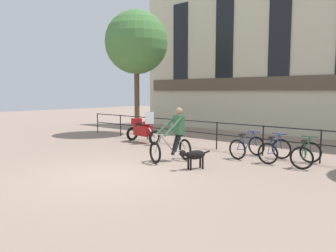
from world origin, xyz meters
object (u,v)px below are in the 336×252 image
(parked_motorcycle, at_px, (143,130))
(parked_bicycle_near_lamp, at_px, (247,147))
(cyclist_with_bike, at_px, (174,137))
(parked_bicycle_mid_left, at_px, (275,150))
(parked_bicycle_mid_right, at_px, (306,154))
(dog, at_px, (193,155))

(parked_motorcycle, height_order, parked_bicycle_near_lamp, parked_motorcycle)
(cyclist_with_bike, height_order, parked_motorcycle, cyclist_with_bike)
(parked_bicycle_near_lamp, bearing_deg, parked_motorcycle, 8.94)
(parked_bicycle_mid_left, bearing_deg, parked_bicycle_mid_right, 179.40)
(dog, xyz_separation_m, parked_motorcycle, (-4.58, 2.45, 0.16))
(parked_motorcycle, bearing_deg, parked_bicycle_mid_right, -82.83)
(parked_bicycle_mid_left, bearing_deg, parked_motorcycle, 0.20)
(parked_motorcycle, height_order, parked_bicycle_mid_left, parked_motorcycle)
(cyclist_with_bike, distance_m, parked_motorcycle, 3.98)
(parked_bicycle_near_lamp, bearing_deg, cyclist_with_bike, 62.58)
(cyclist_with_bike, bearing_deg, parked_bicycle_near_lamp, 72.47)
(parked_bicycle_near_lamp, distance_m, parked_bicycle_mid_left, 0.96)
(cyclist_with_bike, xyz_separation_m, parked_bicycle_mid_left, (2.42, 2.05, -0.41))
(parked_bicycle_mid_left, distance_m, parked_bicycle_mid_right, 0.96)
(cyclist_with_bike, distance_m, parked_bicycle_mid_left, 3.19)
(dog, bearing_deg, parked_bicycle_mid_left, 87.52)
(dog, relative_size, parked_bicycle_mid_right, 0.81)
(dog, height_order, parked_bicycle_near_lamp, parked_bicycle_near_lamp)
(cyclist_with_bike, height_order, parked_bicycle_mid_left, cyclist_with_bike)
(dog, distance_m, parked_bicycle_near_lamp, 2.55)
(parked_bicycle_mid_left, relative_size, parked_bicycle_mid_right, 0.96)
(parked_motorcycle, height_order, parked_bicycle_mid_right, parked_motorcycle)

